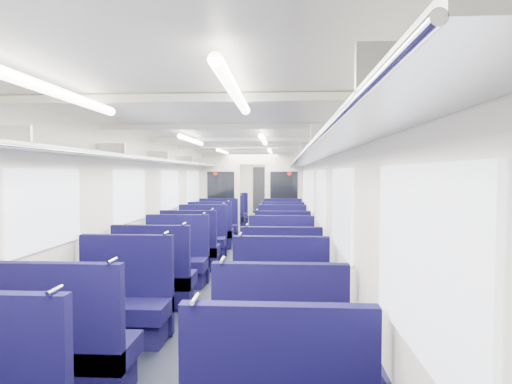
% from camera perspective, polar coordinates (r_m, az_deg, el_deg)
% --- Properties ---
extents(floor, '(2.80, 18.00, 0.01)m').
position_cam_1_polar(floor, '(9.47, -1.74, -8.26)').
color(floor, black).
rests_on(floor, ground).
extents(ceiling, '(2.80, 18.00, 0.01)m').
position_cam_1_polar(ceiling, '(9.32, -1.76, 6.08)').
color(ceiling, white).
rests_on(ceiling, wall_left).
extents(wall_left, '(0.02, 18.00, 2.35)m').
position_cam_1_polar(wall_left, '(9.55, -10.15, -1.10)').
color(wall_left, silver).
rests_on(wall_left, floor).
extents(dado_left, '(0.03, 17.90, 0.70)m').
position_cam_1_polar(dado_left, '(9.63, -10.03, -6.00)').
color(dado_left, '#131037').
rests_on(dado_left, floor).
extents(wall_right, '(0.02, 18.00, 2.35)m').
position_cam_1_polar(wall_right, '(9.30, 6.87, -1.17)').
color(wall_right, silver).
rests_on(wall_right, floor).
extents(dado_right, '(0.03, 17.90, 0.70)m').
position_cam_1_polar(dado_right, '(9.38, 6.75, -6.20)').
color(dado_right, '#131037').
rests_on(dado_right, floor).
extents(wall_far, '(2.80, 0.02, 2.35)m').
position_cam_1_polar(wall_far, '(18.29, 0.82, 0.62)').
color(wall_far, silver).
rests_on(wall_far, floor).
extents(luggage_rack_left, '(0.36, 17.40, 0.18)m').
position_cam_1_polar(luggage_rack_left, '(9.49, -9.09, 3.71)').
color(luggage_rack_left, '#B2B5BA').
rests_on(luggage_rack_left, wall_left).
extents(luggage_rack_right, '(0.36, 17.40, 0.18)m').
position_cam_1_polar(luggage_rack_right, '(9.27, 5.74, 3.76)').
color(luggage_rack_right, '#B2B5BA').
rests_on(luggage_rack_right, wall_right).
extents(windows, '(2.78, 15.60, 0.75)m').
position_cam_1_polar(windows, '(8.85, -2.03, 0.25)').
color(windows, white).
rests_on(windows, wall_left).
extents(ceiling_fittings, '(2.70, 16.06, 0.11)m').
position_cam_1_polar(ceiling_fittings, '(9.06, -1.92, 5.80)').
color(ceiling_fittings, silver).
rests_on(ceiling_fittings, ceiling).
extents(end_door, '(0.75, 0.06, 2.00)m').
position_cam_1_polar(end_door, '(18.24, 0.81, 0.06)').
color(end_door, black).
rests_on(end_door, floor).
extents(bulkhead, '(2.80, 0.10, 2.35)m').
position_cam_1_polar(bulkhead, '(12.31, -0.48, -0.00)').
color(bulkhead, silver).
rests_on(bulkhead, floor).
extents(seat_4, '(1.01, 0.56, 1.13)m').
position_cam_1_polar(seat_4, '(3.97, -23.12, -18.61)').
color(seat_4, '#100D42').
rests_on(seat_4, floor).
extents(seat_5, '(1.01, 0.56, 1.13)m').
position_cam_1_polar(seat_5, '(3.67, 3.09, -20.20)').
color(seat_5, '#100D42').
rests_on(seat_5, floor).
extents(seat_6, '(1.01, 0.56, 1.13)m').
position_cam_1_polar(seat_6, '(5.02, -16.73, -14.00)').
color(seat_6, '#100D42').
rests_on(seat_6, floor).
extents(seat_7, '(1.01, 0.56, 1.13)m').
position_cam_1_polar(seat_7, '(4.72, 3.19, -14.98)').
color(seat_7, '#100D42').
rests_on(seat_7, floor).
extents(seat_8, '(1.01, 0.56, 1.13)m').
position_cam_1_polar(seat_8, '(6.08, -12.90, -11.05)').
color(seat_8, '#100D42').
rests_on(seat_8, floor).
extents(seat_9, '(1.01, 0.56, 1.13)m').
position_cam_1_polar(seat_9, '(5.76, 3.25, -11.74)').
color(seat_9, '#100D42').
rests_on(seat_9, floor).
extents(seat_10, '(1.01, 0.56, 1.13)m').
position_cam_1_polar(seat_10, '(7.17, -10.26, -8.95)').
color(seat_10, '#100D42').
rests_on(seat_10, floor).
extents(seat_11, '(1.01, 0.56, 1.13)m').
position_cam_1_polar(seat_11, '(6.91, 3.29, -9.35)').
color(seat_11, '#100D42').
rests_on(seat_11, floor).
extents(seat_12, '(1.01, 0.56, 1.13)m').
position_cam_1_polar(seat_12, '(8.22, -8.44, -7.48)').
color(seat_12, '#100D42').
rests_on(seat_12, floor).
extents(seat_13, '(1.01, 0.56, 1.13)m').
position_cam_1_polar(seat_13, '(8.02, 3.32, -7.71)').
color(seat_13, '#100D42').
rests_on(seat_13, floor).
extents(seat_14, '(1.01, 0.56, 1.13)m').
position_cam_1_polar(seat_14, '(9.35, -6.95, -6.26)').
color(seat_14, '#100D42').
rests_on(seat_14, floor).
extents(seat_15, '(1.01, 0.56, 1.13)m').
position_cam_1_polar(seat_15, '(9.23, 3.34, -6.36)').
color(seat_15, '#100D42').
rests_on(seat_15, floor).
extents(seat_16, '(1.01, 0.56, 1.13)m').
position_cam_1_polar(seat_16, '(10.48, -5.80, -5.31)').
color(seat_16, '#100D42').
rests_on(seat_16, floor).
extents(seat_17, '(1.01, 0.56, 1.13)m').
position_cam_1_polar(seat_17, '(10.38, 3.36, -5.38)').
color(seat_17, '#100D42').
rests_on(seat_17, floor).
extents(seat_18, '(1.01, 0.56, 1.13)m').
position_cam_1_polar(seat_18, '(11.55, -4.92, -4.58)').
color(seat_18, '#100D42').
rests_on(seat_18, floor).
extents(seat_19, '(1.01, 0.56, 1.13)m').
position_cam_1_polar(seat_19, '(11.47, 3.37, -4.63)').
color(seat_19, '#100D42').
rests_on(seat_19, floor).
extents(seat_20, '(1.01, 0.56, 1.13)m').
position_cam_1_polar(seat_20, '(13.56, -3.66, -3.54)').
color(seat_20, '#100D42').
rests_on(seat_20, floor).
extents(seat_21, '(1.01, 0.56, 1.13)m').
position_cam_1_polar(seat_21, '(13.46, 3.39, -3.58)').
color(seat_21, '#100D42').
rests_on(seat_21, floor).
extents(seat_22, '(1.01, 0.56, 1.13)m').
position_cam_1_polar(seat_22, '(14.78, -3.06, -3.04)').
color(seat_22, '#100D42').
rests_on(seat_22, floor).
extents(seat_23, '(1.01, 0.56, 1.13)m').
position_cam_1_polar(seat_23, '(14.55, 3.39, -3.13)').
color(seat_23, '#100D42').
rests_on(seat_23, floor).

